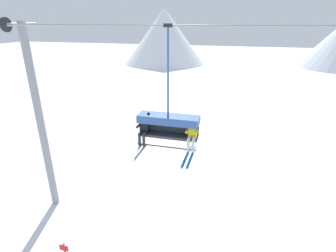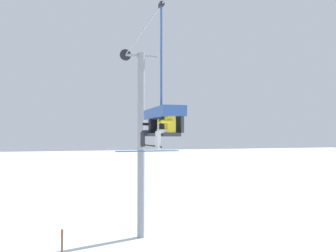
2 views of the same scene
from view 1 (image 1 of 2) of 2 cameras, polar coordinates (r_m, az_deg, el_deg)
name	(u,v)px [view 1 (image 1 of 2)]	position (r m, az deg, el deg)	size (l,w,h in m)	color
ground_plane	(184,227)	(13.45, 3.50, -21.10)	(200.00, 200.00, 0.00)	white
mountain_peak_west	(164,37)	(61.95, -0.78, 18.88)	(18.12, 18.12, 11.84)	white
lift_tower_near	(40,119)	(13.84, -26.16, 1.30)	(0.36, 1.88, 9.31)	gray
lift_cable	(222,26)	(8.91, 11.63, 20.62)	(18.53, 0.05, 0.05)	gray
chairlift_chair	(169,122)	(9.92, 0.12, 0.98)	(2.33, 0.74, 4.37)	#33383D
skier_black	(143,129)	(10.12, -5.39, -0.63)	(0.48, 1.70, 1.34)	black
skier_yellow	(192,135)	(9.66, 5.24, -1.88)	(0.46, 1.70, 1.23)	yellow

